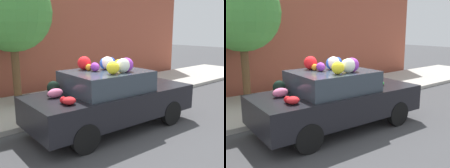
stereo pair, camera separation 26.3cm
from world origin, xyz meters
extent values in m
plane|color=#424244|center=(0.00, 0.00, 0.00)|extent=(60.00, 60.00, 0.00)
cube|color=#B2ADA3|center=(0.00, 2.70, 0.07)|extent=(24.00, 3.20, 0.13)
cube|color=#9E4C38|center=(0.00, 4.95, 2.56)|extent=(18.00, 0.30, 5.12)
cylinder|color=brown|center=(-1.22, 3.14, 1.15)|extent=(0.24, 0.24, 2.04)
sphere|color=#47933D|center=(-1.22, 3.14, 3.02)|extent=(2.42, 2.42, 2.42)
cylinder|color=red|center=(2.04, 1.57, 0.41)|extent=(0.20, 0.20, 0.55)
sphere|color=red|center=(2.04, 1.57, 0.74)|extent=(0.18, 0.18, 0.18)
cube|color=black|center=(0.00, -0.09, 0.66)|extent=(4.42, 1.97, 0.68)
cube|color=#333D47|center=(-0.17, -0.09, 1.25)|extent=(2.02, 1.66, 0.51)
cylinder|color=black|center=(1.38, 0.68, 0.32)|extent=(0.66, 0.20, 0.65)
cylinder|color=black|center=(1.32, -0.97, 0.32)|extent=(0.66, 0.20, 0.65)
cylinder|color=black|center=(-1.32, 0.79, 0.32)|extent=(0.66, 0.20, 0.65)
cylinder|color=black|center=(-1.38, -0.87, 0.32)|extent=(0.66, 0.20, 0.65)
sphere|color=orange|center=(-0.48, 0.23, 1.59)|extent=(0.24, 0.24, 0.17)
ellipsoid|color=yellow|center=(0.63, 0.35, 1.60)|extent=(0.33, 0.31, 0.19)
sphere|color=white|center=(-0.03, 0.06, 1.67)|extent=(0.46, 0.46, 0.33)
sphere|color=blue|center=(1.25, 0.48, 1.10)|extent=(0.25, 0.25, 0.20)
sphere|color=red|center=(-1.57, -0.37, 1.07)|extent=(0.18, 0.18, 0.15)
sphere|color=blue|center=(0.35, 0.38, 1.64)|extent=(0.34, 0.34, 0.26)
sphere|color=blue|center=(1.26, 0.01, 1.12)|extent=(0.33, 0.33, 0.25)
ellipsoid|color=green|center=(0.95, 0.42, 1.10)|extent=(0.40, 0.38, 0.19)
ellipsoid|color=yellow|center=(1.63, 0.40, 1.14)|extent=(0.34, 0.34, 0.29)
ellipsoid|color=white|center=(-0.05, -0.54, 1.68)|extent=(0.40, 0.32, 0.34)
sphere|color=red|center=(-0.48, 0.43, 1.68)|extent=(0.40, 0.40, 0.34)
sphere|color=yellow|center=(-0.36, -0.55, 1.65)|extent=(0.39, 0.39, 0.29)
ellipsoid|color=purple|center=(-0.42, 0.06, 1.61)|extent=(0.23, 0.31, 0.21)
sphere|color=blue|center=(-0.05, 0.10, 1.66)|extent=(0.38, 0.38, 0.31)
ellipsoid|color=green|center=(1.24, -0.41, 1.06)|extent=(0.29, 0.28, 0.12)
ellipsoid|color=black|center=(-1.36, 0.46, 1.16)|extent=(0.31, 0.25, 0.32)
sphere|color=purple|center=(0.12, -0.49, 1.68)|extent=(0.39, 0.39, 0.34)
ellipsoid|color=pink|center=(-1.47, 0.17, 1.10)|extent=(0.38, 0.23, 0.21)
ellipsoid|color=red|center=(-1.52, -0.52, 1.08)|extent=(0.36, 0.35, 0.16)
camera|label=1|loc=(-4.22, -5.03, 2.54)|focal=42.00mm
camera|label=2|loc=(-4.02, -5.19, 2.54)|focal=42.00mm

